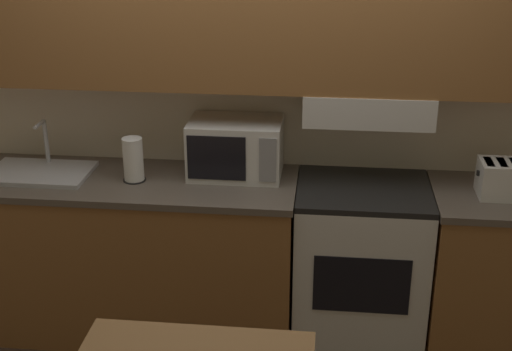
{
  "coord_description": "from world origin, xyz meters",
  "views": [
    {
      "loc": [
        0.39,
        -3.67,
        2.34
      ],
      "look_at": [
        0.05,
        -0.55,
        1.06
      ],
      "focal_mm": 50.0,
      "sensor_mm": 36.0,
      "label": 1
    }
  ],
  "objects_px": {
    "stove_range": "(359,266)",
    "sink_basin": "(39,172)",
    "microwave": "(236,148)",
    "toaster": "(506,179)",
    "paper_towel_roll": "(133,160)"
  },
  "relations": [
    {
      "from": "stove_range",
      "to": "toaster",
      "type": "height_order",
      "value": "toaster"
    },
    {
      "from": "paper_towel_roll",
      "to": "microwave",
      "type": "bearing_deg",
      "value": 15.14
    },
    {
      "from": "sink_basin",
      "to": "paper_towel_roll",
      "type": "height_order",
      "value": "sink_basin"
    },
    {
      "from": "stove_range",
      "to": "sink_basin",
      "type": "distance_m",
      "value": 1.78
    },
    {
      "from": "sink_basin",
      "to": "paper_towel_roll",
      "type": "xyz_separation_m",
      "value": [
        0.52,
        -0.02,
        0.1
      ]
    },
    {
      "from": "microwave",
      "to": "paper_towel_roll",
      "type": "xyz_separation_m",
      "value": [
        -0.52,
        -0.14,
        -0.03
      ]
    },
    {
      "from": "microwave",
      "to": "paper_towel_roll",
      "type": "distance_m",
      "value": 0.54
    },
    {
      "from": "sink_basin",
      "to": "paper_towel_roll",
      "type": "distance_m",
      "value": 0.53
    },
    {
      "from": "microwave",
      "to": "toaster",
      "type": "relative_size",
      "value": 1.74
    },
    {
      "from": "stove_range",
      "to": "toaster",
      "type": "distance_m",
      "value": 0.88
    },
    {
      "from": "stove_range",
      "to": "paper_towel_roll",
      "type": "xyz_separation_m",
      "value": [
        -1.19,
        -0.03,
        0.57
      ]
    },
    {
      "from": "microwave",
      "to": "sink_basin",
      "type": "bearing_deg",
      "value": -173.42
    },
    {
      "from": "stove_range",
      "to": "sink_basin",
      "type": "xyz_separation_m",
      "value": [
        -1.72,
        -0.01,
        0.47
      ]
    },
    {
      "from": "toaster",
      "to": "paper_towel_roll",
      "type": "bearing_deg",
      "value": -179.99
    },
    {
      "from": "sink_basin",
      "to": "stove_range",
      "type": "bearing_deg",
      "value": 0.29
    }
  ]
}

